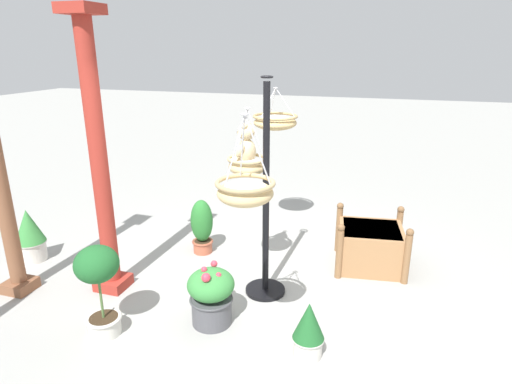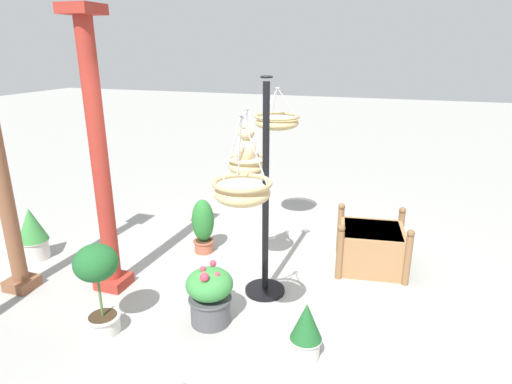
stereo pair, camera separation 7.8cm
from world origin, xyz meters
TOP-DOWN VIEW (x-y plane):
  - ground_plane at (0.00, 0.00)m, footprint 40.00×40.00m
  - display_pole_central at (-0.18, -0.10)m, footprint 0.44×0.44m
  - hanging_basket_with_teddy at (-0.03, 0.15)m, footprint 0.43×0.43m
  - teddy_bear at (-0.03, 0.17)m, footprint 0.31×0.27m
  - hanging_basket_left_high at (-1.29, -0.26)m, footprint 0.46×0.46m
  - hanging_basket_right_low at (1.43, 0.24)m, footprint 0.61×0.61m
  - greenhouse_pillar_right at (-0.61, 1.57)m, footprint 0.34×0.34m
  - wooden_planter_box at (0.79, -1.16)m, footprint 0.90×0.93m
  - potted_plant_fern_front at (-0.34, 2.95)m, footprint 0.37×0.37m
  - potted_plant_flowering_red at (0.52, 0.97)m, footprint 0.29×0.29m
  - potted_plant_tall_leafy at (-1.35, 1.15)m, footprint 0.40×0.40m
  - potted_plant_bushy_green at (-0.88, 0.24)m, footprint 0.46×0.46m
  - potted_plant_conical_shrub at (-1.08, -0.75)m, footprint 0.29×0.29m

SIDE VIEW (x-z plane):
  - ground_plane at x=0.00m, z-range 0.00..0.00m
  - potted_plant_conical_shrub at x=-1.08m, z-range 0.00..0.53m
  - wooden_planter_box at x=0.79m, z-range -0.06..0.62m
  - potted_plant_bushy_green at x=-0.88m, z-range 0.00..0.62m
  - potted_plant_fern_front at x=-0.34m, z-range 0.01..0.69m
  - potted_plant_flowering_red at x=0.52m, z-range 0.00..0.74m
  - potted_plant_tall_leafy at x=-1.35m, z-range 0.10..1.01m
  - display_pole_central at x=-0.18m, z-range -0.45..1.89m
  - hanging_basket_with_teddy at x=-0.03m, z-range 1.05..1.77m
  - greenhouse_pillar_right at x=-0.61m, z-range -0.05..2.93m
  - hanging_basket_left_high at x=-1.29m, z-range 1.20..1.90m
  - teddy_bear at x=-0.03m, z-range 1.38..1.83m
  - hanging_basket_right_low at x=1.43m, z-range 1.35..1.92m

